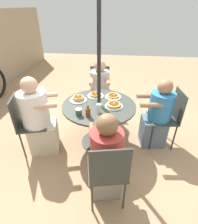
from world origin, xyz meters
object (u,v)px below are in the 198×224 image
object	(u,v)px
patio_chair_east	(108,171)
diner_north	(39,120)
pancake_plate_a	(78,99)
syrup_bottle	(88,112)
pancake_plate_b	(114,105)
pancake_plate_d	(95,95)
patio_chair_north	(27,121)
pancake_plate_c	(113,96)
diner_south	(157,117)
patio_table	(99,113)
patio_chair_south	(169,115)
drinking_glass_a	(99,108)
coffee_cup	(79,112)
diner_east	(106,160)
patio_chair_west	(100,87)
diner_west	(100,92)

from	to	relation	value
patio_chair_east	diner_north	bearing A→B (deg)	131.83
pancake_plate_a	syrup_bottle	world-z (taller)	syrup_bottle
patio_chair_east	pancake_plate_b	xyz separation A→B (m)	(1.01, -0.01, 0.20)
diner_north	pancake_plate_d	distance (m)	0.95
patio_chair_north	pancake_plate_c	bearing A→B (deg)	98.33
patio_chair_north	pancake_plate_b	size ratio (longest dim) A/B	3.60
diner_south	pancake_plate_c	xyz separation A→B (m)	(0.16, 0.69, 0.23)
pancake_plate_d	syrup_bottle	distance (m)	0.60
diner_south	pancake_plate_d	xyz separation A→B (m)	(0.17, 0.98, 0.23)
pancake_plate_b	pancake_plate_d	bearing A→B (deg)	45.58
patio_table	patio_chair_south	size ratio (longest dim) A/B	1.17
diner_south	drinking_glass_a	world-z (taller)	diner_south
pancake_plate_a	drinking_glass_a	bearing A→B (deg)	-131.54
coffee_cup	drinking_glass_a	distance (m)	0.28
syrup_bottle	diner_north	bearing A→B (deg)	83.69
diner_east	patio_chair_south	distance (m)	1.33
patio_chair_south	pancake_plate_b	size ratio (longest dim) A/B	3.60
syrup_bottle	coffee_cup	world-z (taller)	syrup_bottle
pancake_plate_b	coffee_cup	distance (m)	0.54
patio_chair_west	syrup_bottle	size ratio (longest dim) A/B	5.57
diner_south	pancake_plate_c	world-z (taller)	diner_south
pancake_plate_b	patio_table	bearing A→B (deg)	79.48
coffee_cup	patio_chair_north	bearing A→B (deg)	88.18
patio_chair_east	patio_chair_north	bearing A→B (deg)	137.28
pancake_plate_d	drinking_glass_a	distance (m)	0.51
patio_chair_south	pancake_plate_b	bearing A→B (deg)	94.29
syrup_bottle	patio_chair_north	bearing A→B (deg)	87.82
patio_chair_north	diner_east	distance (m)	1.34
diner_north	pancake_plate_b	size ratio (longest dim) A/B	4.64
patio_chair_west	coffee_cup	bearing A→B (deg)	79.00
patio_chair_east	patio_chair_south	bearing A→B (deg)	42.22
diner_north	patio_chair_south	size ratio (longest dim) A/B	1.29
patio_chair_north	patio_chair_west	xyz separation A→B (m)	(1.36, -0.92, 0.00)
pancake_plate_b	syrup_bottle	distance (m)	0.44
diner_south	syrup_bottle	size ratio (longest dim) A/B	6.64
patio_chair_north	diner_west	bearing A→B (deg)	125.61
patio_chair_east	diner_west	bearing A→B (deg)	87.39
patio_chair_south	drinking_glass_a	distance (m)	1.12
pancake_plate_c	diner_north	bearing A→B (deg)	115.75
pancake_plate_c	drinking_glass_a	size ratio (longest dim) A/B	1.91
pancake_plate_d	coffee_cup	world-z (taller)	coffee_cup
diner_south	diner_west	size ratio (longest dim) A/B	0.99
patio_table	diner_west	distance (m)	0.90
patio_chair_south	pancake_plate_d	distance (m)	1.18
patio_table	patio_chair_west	distance (m)	1.07
diner_north	pancake_plate_d	bearing A→B (deg)	107.31
diner_north	syrup_bottle	xyz separation A→B (m)	(-0.08, -0.75, 0.24)
pancake_plate_a	patio_chair_south	bearing A→B (deg)	-88.89
pancake_plate_b	syrup_bottle	bearing A→B (deg)	131.90
syrup_bottle	pancake_plate_d	bearing A→B (deg)	-1.65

